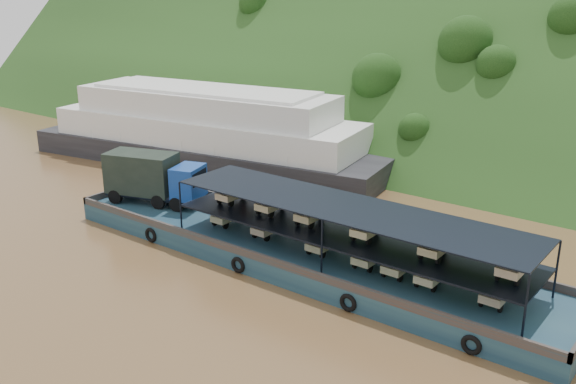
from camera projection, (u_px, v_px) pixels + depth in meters
The scene contains 4 objects.
ground at pixel (285, 255), 42.24m from camera, with size 160.00×160.00×0.00m, color brown.
hillside at pixel (487, 147), 69.41m from camera, with size 140.00×28.00×28.00m, color #1D3914.
cargo_barge at pixel (278, 238), 41.75m from camera, with size 35.00×7.18×4.98m.
passenger_ferry at pixel (207, 131), 62.29m from camera, with size 37.73×15.10×7.44m.
Camera 1 is at (23.61, -30.69, 17.39)m, focal length 40.00 mm.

